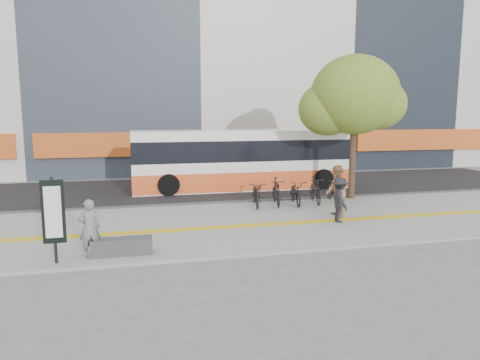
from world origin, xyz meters
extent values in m
plane|color=#61615D|center=(0.00, 0.00, 0.00)|extent=(120.00, 120.00, 0.00)
cube|color=gray|center=(0.00, 1.50, 0.04)|extent=(40.00, 7.00, 0.08)
cube|color=yellow|center=(0.00, 1.00, 0.09)|extent=(40.00, 0.45, 0.01)
cube|color=black|center=(0.00, 9.00, 0.03)|extent=(40.00, 8.00, 0.06)
cube|color=#3C3C3E|center=(0.00, 5.00, 0.07)|extent=(40.00, 0.25, 0.14)
cube|color=#D3571C|center=(2.00, 14.05, 2.00)|extent=(19.00, 0.50, 1.40)
cube|color=#D3571C|center=(20.00, 14.05, 2.00)|extent=(15.20, 0.50, 1.40)
cube|color=#3C3C3E|center=(-2.60, -1.20, 0.30)|extent=(1.60, 0.45, 0.45)
cylinder|color=black|center=(-4.20, -1.50, 1.18)|extent=(0.08, 0.08, 2.20)
cube|color=black|center=(-4.20, -1.50, 1.40)|extent=(0.55, 0.08, 1.60)
cube|color=white|center=(-4.20, -1.55, 1.40)|extent=(0.40, 0.02, 1.30)
cylinder|color=#342318|center=(7.20, 4.70, 1.68)|extent=(0.28, 0.28, 3.20)
ellipsoid|color=#3E6923|center=(7.20, 4.70, 4.60)|extent=(3.80, 3.80, 3.42)
ellipsoid|color=#3E6923|center=(6.20, 5.20, 4.00)|extent=(2.60, 2.60, 2.34)
ellipsoid|color=#3E6923|center=(8.10, 4.30, 4.20)|extent=(2.40, 2.40, 2.16)
ellipsoid|color=#3E6923|center=(7.50, 5.50, 5.40)|extent=(2.20, 2.20, 1.98)
cube|color=white|center=(3.22, 8.50, 1.52)|extent=(10.93, 2.28, 2.92)
cube|color=#EB5624|center=(3.22, 8.50, 0.56)|extent=(10.95, 2.30, 0.91)
cube|color=black|center=(3.22, 8.50, 2.02)|extent=(10.95, 2.30, 1.00)
cylinder|color=black|center=(-0.61, 7.36, 0.56)|extent=(1.00, 0.32, 1.00)
cylinder|color=black|center=(-0.61, 9.64, 0.56)|extent=(1.00, 0.32, 1.00)
cylinder|color=black|center=(7.05, 7.36, 0.56)|extent=(1.00, 0.32, 1.00)
cylinder|color=black|center=(7.05, 9.64, 0.56)|extent=(1.00, 0.32, 1.00)
imported|color=black|center=(2.61, 4.00, 0.58)|extent=(1.00, 2.00, 1.01)
imported|color=black|center=(3.47, 4.00, 0.64)|extent=(0.85, 1.92, 1.12)
imported|color=black|center=(4.32, 4.00, 0.58)|extent=(1.00, 2.00, 1.01)
imported|color=black|center=(5.18, 4.00, 0.64)|extent=(0.85, 1.92, 1.12)
imported|color=black|center=(6.03, 4.00, 0.58)|extent=(1.00, 2.00, 1.01)
imported|color=black|center=(-3.40, -1.16, 0.85)|extent=(0.62, 0.47, 1.54)
imported|color=#9B6A43|center=(4.90, 1.45, 1.03)|extent=(0.88, 1.04, 1.90)
imported|color=black|center=(4.68, 0.74, 0.86)|extent=(0.68, 1.06, 1.57)
camera|label=1|loc=(-2.32, -13.22, 3.83)|focal=33.70mm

